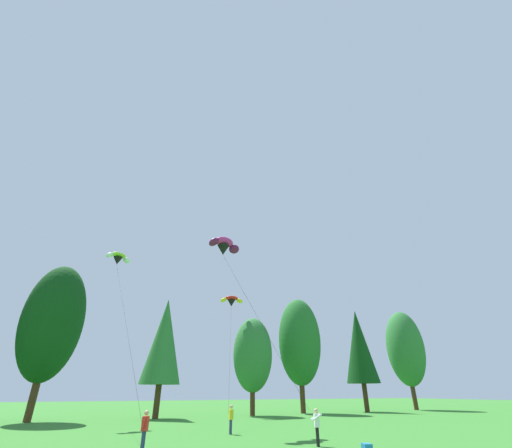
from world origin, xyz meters
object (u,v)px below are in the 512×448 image
object	(u,v)px
kite_flyer_far	(317,424)
parafoil_kite_mid_red_yellow	(232,301)
kite_flyer_near	(145,427)
picnic_cooler	(367,448)
parafoil_kite_far_magenta	(224,246)
kite_flyer_mid	(231,417)
parafoil_kite_high_lime_white	(118,258)

from	to	relation	value
kite_flyer_far	parafoil_kite_mid_red_yellow	bearing A→B (deg)	78.62
kite_flyer_far	kite_flyer_near	bearing A→B (deg)	165.84
kite_flyer_far	picnic_cooler	bearing A→B (deg)	-68.28
parafoil_kite_mid_red_yellow	picnic_cooler	xyz separation A→B (m)	(-3.85, -26.42, -12.90)
parafoil_kite_far_magenta	parafoil_kite_mid_red_yellow	bearing A→B (deg)	64.89
kite_flyer_mid	parafoil_kite_far_magenta	distance (m)	13.21
picnic_cooler	kite_flyer_far	bearing A→B (deg)	42.48
parafoil_kite_far_magenta	picnic_cooler	size ratio (longest dim) A/B	25.39
kite_flyer_mid	kite_flyer_far	world-z (taller)	same
parafoil_kite_high_lime_white	parafoil_kite_mid_red_yellow	bearing A→B (deg)	18.81
kite_flyer_mid	picnic_cooler	bearing A→B (deg)	-72.95
parafoil_kite_high_lime_white	parafoil_kite_far_magenta	distance (m)	12.51
kite_flyer_far	kite_flyer_mid	bearing A→B (deg)	105.35
kite_flyer_far	parafoil_kite_far_magenta	world-z (taller)	parafoil_kite_far_magenta
kite_flyer_near	parafoil_kite_high_lime_white	size ratio (longest dim) A/B	0.10
kite_flyer_mid	kite_flyer_far	size ratio (longest dim) A/B	1.00
kite_flyer_far	parafoil_kite_high_lime_white	world-z (taller)	parafoil_kite_high_lime_white
kite_flyer_far	parafoil_kite_high_lime_white	distance (m)	25.46
parafoil_kite_far_magenta	kite_flyer_mid	bearing A→B (deg)	-85.83
kite_flyer_mid	parafoil_kite_high_lime_white	bearing A→B (deg)	123.84
kite_flyer_near	picnic_cooler	size ratio (longest dim) A/B	3.25
parafoil_kite_mid_red_yellow	picnic_cooler	bearing A→B (deg)	-98.29
kite_flyer_far	parafoil_kite_mid_red_yellow	world-z (taller)	parafoil_kite_mid_red_yellow
kite_flyer_far	parafoil_kite_far_magenta	bearing A→B (deg)	102.61
kite_flyer_mid	picnic_cooler	size ratio (longest dim) A/B	3.25
kite_flyer_mid	picnic_cooler	distance (m)	9.84
kite_flyer_mid	parafoil_kite_far_magenta	xyz separation A→B (m)	(-0.17, 2.33, 13.00)
kite_flyer_mid	kite_flyer_far	xyz separation A→B (m)	(1.90, -6.93, 0.01)
parafoil_kite_far_magenta	picnic_cooler	world-z (taller)	parafoil_kite_far_magenta
kite_flyer_near	parafoil_kite_far_magenta	distance (m)	16.09
picnic_cooler	parafoil_kite_high_lime_white	bearing A→B (deg)	47.82
parafoil_kite_mid_red_yellow	kite_flyer_mid	bearing A→B (deg)	-111.54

